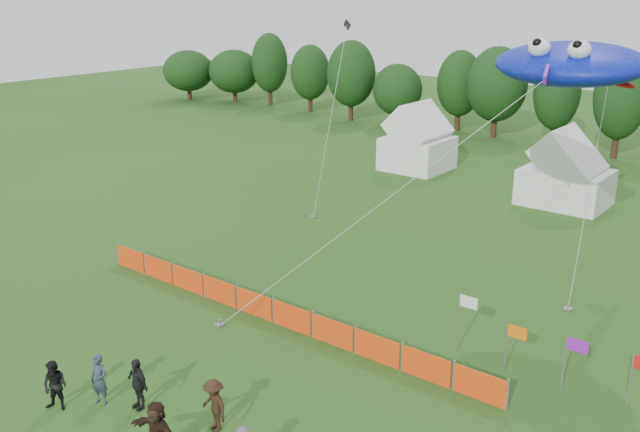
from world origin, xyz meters
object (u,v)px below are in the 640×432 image
Objects in this scene: barrier_fence at (273,311)px; spectator_c at (214,405)px; spectator_f at (157,432)px; stingray_kite at (574,63)px; spectator_a at (99,380)px; spectator_d at (138,384)px; tent_right at (566,176)px; spectator_b at (55,386)px; tent_left at (418,143)px.

barrier_fence is 7.35m from spectator_c.
stingray_kite is at bearing 76.69° from spectator_f.
stingray_kite is (7.94, 17.73, 8.99)m from spectator_a.
barrier_fence is 15.59m from stingray_kite.
spectator_a is at bearing -93.37° from barrier_fence.
spectator_a is at bearing 168.41° from spectator_f.
spectator_c is 2.85m from spectator_d.
spectator_b is at bearing -98.11° from tent_right.
tent_left reaches higher than barrier_fence.
spectator_a is (-0.46, -7.75, 0.36)m from barrier_fence.
spectator_a is at bearing -146.99° from spectator_d.
stingray_kite is (4.22, -12.99, 8.05)m from tent_right.
spectator_a is 21.41m from stingray_kite.
tent_right reaches higher than spectator_f.
stingray_kite reaches higher than barrier_fence.
tent_left is 2.56× the size of spectator_c.
tent_right reaches higher than spectator_d.
spectator_f reaches higher than barrier_fence.
spectator_a reaches higher than spectator_b.
tent_right is 23.24m from barrier_fence.
tent_right is at bearing 68.05° from spectator_a.
spectator_d is (-2.77, -0.67, 0.01)m from spectator_c.
barrier_fence is 9.11m from spectator_f.
stingray_kite reaches higher than spectator_b.
spectator_c is at bearing 0.67° from spectator_b.
tent_right is 30.96m from spectator_a.
barrier_fence is 1.02× the size of stingray_kite.
spectator_b is 0.98× the size of spectator_c.
spectator_f reaches higher than spectator_b.
tent_right reaches higher than spectator_c.
spectator_d is 0.09× the size of stingray_kite.
tent_left is 33.30m from spectator_d.
spectator_d is at bearing -84.40° from barrier_fence.
stingray_kite is (8.75, 18.80, 9.01)m from spectator_b.
spectator_a is at bearing -150.95° from spectator_c.
spectator_c is 0.09× the size of stingray_kite.
spectator_a reaches higher than spectator_c.
barrier_fence is (-3.26, -22.97, -1.30)m from tent_right.
spectator_f is (11.61, -33.38, -1.00)m from tent_left.
stingray_kite is at bearing -71.98° from tent_right.
spectator_f is at bearing -83.90° from spectator_c.
spectator_c is (3.47, -6.47, 0.35)m from barrier_fence.
tent_left is 0.22× the size of stingray_kite.
spectator_d is at bearing 14.79° from spectator_b.
spectator_d is at bearing -74.28° from tent_left.
spectator_f is at bearing -26.12° from spectator_a.
barrier_fence is 11.67× the size of spectator_c.
tent_right is 2.68× the size of spectator_f.
spectator_c reaches higher than barrier_fence.
tent_left is at bearing 108.48° from barrier_fence.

